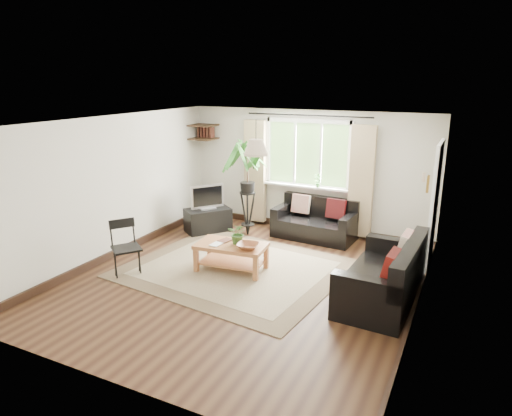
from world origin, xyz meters
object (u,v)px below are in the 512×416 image
at_px(palm_stand, 248,189).
at_px(folding_chair, 126,249).
at_px(tv_stand, 208,220).
at_px(sofa_back, 315,220).
at_px(sofa_right, 382,272).
at_px(coffee_table, 231,257).

relative_size(palm_stand, folding_chair, 2.14).
bearing_deg(tv_stand, folding_chair, -142.73).
xyz_separation_m(sofa_back, sofa_right, (1.67, -2.04, 0.06)).
xyz_separation_m(sofa_back, tv_stand, (-2.06, -0.55, -0.13)).
relative_size(tv_stand, folding_chair, 1.00).
bearing_deg(palm_stand, tv_stand, -167.83).
height_order(coffee_table, tv_stand, tv_stand).
height_order(sofa_back, tv_stand, sofa_back).
relative_size(sofa_right, tv_stand, 2.04).
relative_size(sofa_back, tv_stand, 1.77).
distance_m(tv_stand, folding_chair, 2.39).
bearing_deg(sofa_right, tv_stand, -108.67).
height_order(sofa_right, folding_chair, folding_chair).
bearing_deg(folding_chair, sofa_right, -40.22).
height_order(sofa_back, coffee_table, sofa_back).
distance_m(sofa_back, tv_stand, 2.13).
distance_m(sofa_right, tv_stand, 4.01).
bearing_deg(sofa_back, coffee_table, -104.39).
bearing_deg(sofa_right, palm_stand, -116.57).
xyz_separation_m(tv_stand, folding_chair, (0.01, -2.39, 0.20)).
bearing_deg(sofa_back, tv_stand, -160.89).
bearing_deg(tv_stand, sofa_back, -37.79).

